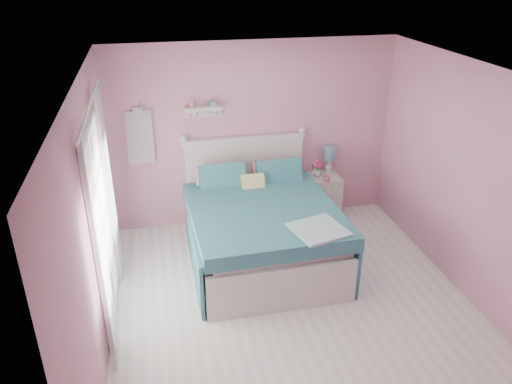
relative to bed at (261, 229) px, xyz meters
name	(u,v)px	position (x,y,z in m)	size (l,w,h in m)	color
floor	(295,310)	(0.14, -1.13, -0.42)	(4.50, 4.50, 0.00)	silver
room_shell	(300,181)	(0.14, -1.13, 1.16)	(4.50, 4.50, 4.50)	#CA8099
bed	(261,229)	(0.00, 0.00, 0.00)	(1.82, 2.27, 1.30)	silver
nightstand	(322,197)	(1.13, 0.87, -0.08)	(0.47, 0.46, 0.68)	beige
table_lamp	(330,155)	(1.24, 0.98, 0.53)	(0.20, 0.20, 0.40)	white
vase	(317,171)	(1.04, 0.92, 0.32)	(0.13, 0.13, 0.14)	silver
teacup	(326,178)	(1.11, 0.71, 0.30)	(0.10, 0.10, 0.08)	#D79094
roses	(317,164)	(1.04, 0.92, 0.43)	(0.14, 0.11, 0.12)	#D64984
wall_shelf	(203,109)	(-0.55, 1.06, 1.31)	(0.50, 0.15, 0.25)	silver
hanging_dress	(140,137)	(-1.41, 1.05, 0.98)	(0.34, 0.03, 0.72)	white
french_door	(102,227)	(-1.83, -0.73, 0.65)	(0.04, 1.32, 2.16)	silver
curtain_near	(101,257)	(-1.78, -1.47, 0.76)	(0.04, 0.40, 2.32)	white
curtain_far	(109,187)	(-1.78, 0.02, 0.76)	(0.04, 0.40, 2.32)	white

